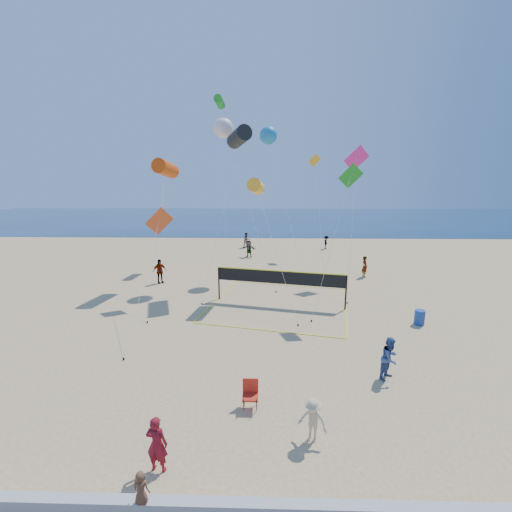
{
  "coord_description": "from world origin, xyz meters",
  "views": [
    {
      "loc": [
        0.85,
        -9.4,
        7.8
      ],
      "look_at": [
        0.54,
        2.0,
        5.26
      ],
      "focal_mm": 24.0,
      "sensor_mm": 36.0,
      "label": 1
    }
  ],
  "objects_px": {
    "trash_barrel": "(420,317)",
    "volleyball_net": "(280,281)",
    "woman": "(157,444)",
    "camp_chair": "(250,392)"
  },
  "relations": [
    {
      "from": "trash_barrel",
      "to": "volleyball_net",
      "type": "relative_size",
      "value": 0.08
    },
    {
      "from": "woman",
      "to": "camp_chair",
      "type": "bearing_deg",
      "value": -123.79
    },
    {
      "from": "woman",
      "to": "camp_chair",
      "type": "relative_size",
      "value": 1.46
    },
    {
      "from": "woman",
      "to": "volleyball_net",
      "type": "height_order",
      "value": "volleyball_net"
    },
    {
      "from": "camp_chair",
      "to": "volleyball_net",
      "type": "height_order",
      "value": "volleyball_net"
    },
    {
      "from": "trash_barrel",
      "to": "volleyball_net",
      "type": "distance_m",
      "value": 8.23
    },
    {
      "from": "trash_barrel",
      "to": "volleyball_net",
      "type": "height_order",
      "value": "volleyball_net"
    },
    {
      "from": "camp_chair",
      "to": "trash_barrel",
      "type": "relative_size",
      "value": 1.38
    },
    {
      "from": "woman",
      "to": "trash_barrel",
      "type": "height_order",
      "value": "woman"
    },
    {
      "from": "trash_barrel",
      "to": "volleyball_net",
      "type": "bearing_deg",
      "value": 158.79
    }
  ]
}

